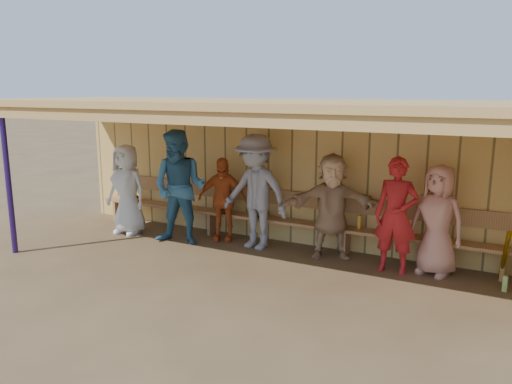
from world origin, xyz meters
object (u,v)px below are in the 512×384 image
at_px(player_e, 256,192).
at_px(player_f, 332,206).
at_px(player_h, 437,220).
at_px(player_g, 396,215).
at_px(bench, 276,213).
at_px(player_b, 127,189).
at_px(player_d, 222,199).
at_px(player_c, 180,188).

height_order(player_e, player_f, player_e).
bearing_deg(player_h, player_e, -161.01).
xyz_separation_m(player_g, bench, (-2.16, 0.49, -0.33)).
bearing_deg(player_b, player_e, 7.16).
relative_size(player_b, player_h, 1.04).
bearing_deg(player_f, bench, 141.03).
relative_size(player_b, bench, 0.22).
xyz_separation_m(player_d, player_g, (3.07, -0.19, 0.11)).
bearing_deg(player_f, player_d, 156.38).
distance_m(player_b, player_d, 1.85).
relative_size(player_e, player_f, 1.15).
xyz_separation_m(player_e, bench, (0.19, 0.42, -0.44)).
relative_size(player_c, bench, 0.26).
relative_size(player_d, bench, 0.20).
xyz_separation_m(player_c, player_d, (0.55, 0.50, -0.25)).
bearing_deg(player_g, player_h, 19.79).
bearing_deg(bench, player_d, -161.59).
relative_size(player_d, player_e, 0.77).
relative_size(player_h, bench, 0.21).
bearing_deg(bench, player_c, -151.17).
bearing_deg(player_g, player_e, 179.25).
height_order(player_d, player_g, player_g).
relative_size(player_e, player_h, 1.20).
bearing_deg(player_e, player_c, -154.68).
bearing_deg(player_h, player_f, -163.20).
relative_size(player_d, player_g, 0.87).
height_order(player_b, player_e, player_e).
height_order(player_b, player_d, player_b).
xyz_separation_m(player_c, player_e, (1.28, 0.39, -0.03)).
bearing_deg(player_b, player_h, 4.20).
distance_m(player_d, bench, 0.99).
bearing_deg(player_e, player_d, 179.63).
relative_size(player_f, bench, 0.22).
bearing_deg(player_f, player_e, 161.22).
bearing_deg(player_c, bench, 18.00).
bearing_deg(player_f, player_h, -23.62).
distance_m(player_c, player_e, 1.34).
relative_size(player_c, player_h, 1.23).
relative_size(player_g, player_h, 1.06).
xyz_separation_m(player_f, player_g, (1.04, -0.19, 0.02)).
xyz_separation_m(player_c, player_g, (3.62, 0.32, -0.14)).
xyz_separation_m(player_e, player_g, (2.35, -0.08, -0.11)).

